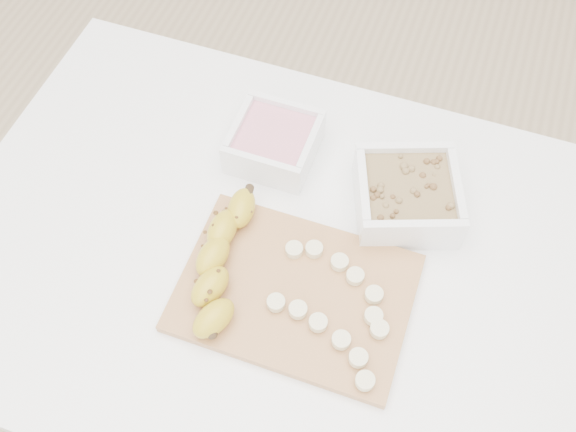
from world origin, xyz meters
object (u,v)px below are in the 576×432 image
(banana, at_px, (222,263))
(bowl_yogurt, at_px, (274,142))
(bowl_granola, at_px, (407,195))
(table, at_px, (282,282))
(cutting_board, at_px, (295,293))

(banana, bearing_deg, bowl_yogurt, 93.43)
(bowl_yogurt, xyz_separation_m, bowl_granola, (0.22, -0.03, 0.00))
(table, xyz_separation_m, bowl_granola, (0.15, 0.14, 0.13))
(bowl_yogurt, height_order, banana, bowl_yogurt)
(cutting_board, bearing_deg, bowl_granola, 60.48)
(table, bearing_deg, cutting_board, -53.37)
(bowl_yogurt, bearing_deg, table, -66.83)
(table, xyz_separation_m, banana, (-0.07, -0.06, 0.13))
(bowl_yogurt, xyz_separation_m, cutting_board, (0.11, -0.22, -0.02))
(bowl_granola, xyz_separation_m, banana, (-0.21, -0.19, -0.00))
(cutting_board, bearing_deg, bowl_yogurt, 116.81)
(bowl_yogurt, distance_m, banana, 0.23)
(table, bearing_deg, bowl_granola, 42.56)
(bowl_yogurt, xyz_separation_m, banana, (0.01, -0.23, 0.00))
(bowl_granola, relative_size, cutting_board, 0.59)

